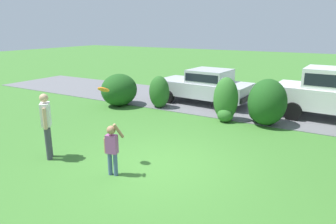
{
  "coord_description": "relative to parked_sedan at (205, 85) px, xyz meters",
  "views": [
    {
      "loc": [
        3.79,
        -5.94,
        3.34
      ],
      "look_at": [
        -0.32,
        1.04,
        1.1
      ],
      "focal_mm": 32.73,
      "sensor_mm": 36.0,
      "label": 1
    }
  ],
  "objects": [
    {
      "name": "child_thrower",
      "position": [
        1.02,
        -7.57,
        -0.13
      ],
      "size": [
        0.42,
        0.33,
        1.29
      ],
      "color": "#4C608C",
      "rests_on": "ground"
    },
    {
      "name": "shrub_near_tree",
      "position": [
        -3.1,
        -2.27,
        -0.19
      ],
      "size": [
        1.47,
        1.71,
        1.4
      ],
      "color": "#1E511C",
      "rests_on": "ground"
    },
    {
      "name": "ground_plane",
      "position": [
        1.65,
        -6.62,
        -0.85
      ],
      "size": [
        80.0,
        80.0,
        0.0
      ],
      "primitive_type": "plane",
      "color": "#3D752D"
    },
    {
      "name": "shrub_centre",
      "position": [
        1.73,
        -2.07,
        -0.11
      ],
      "size": [
        0.92,
        0.88,
        1.61
      ],
      "color": "#33702B",
      "rests_on": "ground"
    },
    {
      "name": "shrub_centre_left",
      "position": [
        -1.39,
        -1.68,
        -0.25
      ],
      "size": [
        0.92,
        0.93,
        1.38
      ],
      "color": "#286023",
      "rests_on": "ground"
    },
    {
      "name": "frisbee",
      "position": [
        0.44,
        -7.12,
        1.06
      ],
      "size": [
        0.3,
        0.26,
        0.2
      ],
      "color": "orange"
    },
    {
      "name": "shrub_centre_right",
      "position": [
        3.13,
        -1.81,
        -0.1
      ],
      "size": [
        1.34,
        1.44,
        1.64
      ],
      "color": "#1E511C",
      "rests_on": "ground"
    },
    {
      "name": "driveway_strip",
      "position": [
        1.65,
        0.18,
        -0.84
      ],
      "size": [
        28.0,
        4.4,
        0.02
      ],
      "primitive_type": "cube",
      "color": "slate",
      "rests_on": "ground"
    },
    {
      "name": "adult_onlooker",
      "position": [
        -1.06,
        -7.67,
        0.13
      ],
      "size": [
        0.41,
        0.41,
        1.74
      ],
      "color": "#3F3F4C",
      "rests_on": "ground"
    },
    {
      "name": "parked_sedan",
      "position": [
        0.0,
        0.0,
        0.0
      ],
      "size": [
        4.51,
        2.31,
        1.56
      ],
      "color": "silver",
      "rests_on": "ground"
    }
  ]
}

